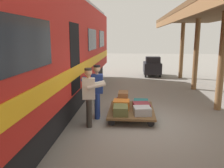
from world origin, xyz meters
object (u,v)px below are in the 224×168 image
at_px(luggage_cart, 131,110).
at_px(porter_in_overalls, 97,90).
at_px(train_car, 25,54).
at_px(suitcase_burgundy_valise, 141,106).
at_px(porter_by_door, 89,95).
at_px(baggage_tug, 152,67).
at_px(suitcase_orange_carryall, 121,105).
at_px(suitcase_gray_aluminum, 142,111).
at_px(suitcase_olive_duffel, 121,110).
at_px(suitcase_teal_softside, 141,102).
at_px(suitcase_brown_leather, 123,95).
at_px(suitcase_maroon_trunk, 122,101).

bearing_deg(luggage_cart, porter_in_overalls, 7.30).
distance_m(train_car, suitcase_burgundy_valise, 3.90).
height_order(porter_by_door, baggage_tug, porter_by_door).
distance_m(suitcase_orange_carryall, suitcase_burgundy_valise, 0.64).
xyz_separation_m(suitcase_burgundy_valise, porter_in_overalls, (1.42, 0.14, 0.55)).
distance_m(suitcase_burgundy_valise, porter_in_overalls, 1.53).
bearing_deg(suitcase_burgundy_valise, suitcase_gray_aluminum, 90.00).
distance_m(suitcase_olive_duffel, porter_by_door, 1.07).
xyz_separation_m(suitcase_orange_carryall, baggage_tug, (-1.66, -8.28, 0.21)).
bearing_deg(train_car, suitcase_gray_aluminum, -179.26).
relative_size(luggage_cart, porter_in_overalls, 1.12).
bearing_deg(suitcase_teal_softside, suitcase_brown_leather, 0.13).
relative_size(train_car, porter_in_overalls, 10.16).
bearing_deg(baggage_tug, train_car, 63.11).
xyz_separation_m(suitcase_maroon_trunk, baggage_tug, (-1.66, -7.76, 0.25)).
xyz_separation_m(suitcase_maroon_trunk, suitcase_orange_carryall, (0.00, 0.52, 0.04)).
bearing_deg(luggage_cart, suitcase_teal_softside, -121.58).
bearing_deg(train_car, luggage_cart, -169.77).
bearing_deg(train_car, porter_in_overalls, -168.22).
xyz_separation_m(suitcase_brown_leather, porter_in_overalls, (0.82, 0.66, 0.33)).
height_order(suitcase_gray_aluminum, baggage_tug, baggage_tug).
bearing_deg(suitcase_gray_aluminum, suitcase_teal_softside, -90.00).
xyz_separation_m(suitcase_teal_softside, suitcase_brown_leather, (0.60, 0.00, 0.24)).
bearing_deg(suitcase_orange_carryall, suitcase_maroon_trunk, -90.00).
xyz_separation_m(suitcase_olive_duffel, suitcase_orange_carryall, (0.00, -0.52, 0.01)).
relative_size(suitcase_olive_duffel, suitcase_gray_aluminum, 1.25).
bearing_deg(baggage_tug, suitcase_orange_carryall, 78.66).
bearing_deg(porter_in_overalls, luggage_cart, -172.70).
bearing_deg(porter_by_door, luggage_cart, -144.80).
height_order(train_car, suitcase_maroon_trunk, train_car).
relative_size(suitcase_olive_duffel, suitcase_orange_carryall, 1.21).
bearing_deg(train_car, porter_by_door, 171.79).
bearing_deg(suitcase_teal_softside, suitcase_gray_aluminum, 90.00).
distance_m(suitcase_gray_aluminum, porter_in_overalls, 1.57).
bearing_deg(suitcase_teal_softside, suitcase_orange_carryall, 39.12).
bearing_deg(porter_by_door, train_car, -8.21).
height_order(suitcase_maroon_trunk, porter_by_door, porter_by_door).
relative_size(train_car, suitcase_orange_carryall, 33.61).
bearing_deg(suitcase_gray_aluminum, suitcase_olive_duffel, 0.00).
bearing_deg(train_car, suitcase_maroon_trunk, -158.89).
relative_size(suitcase_orange_carryall, baggage_tug, 0.30).
bearing_deg(suitcase_brown_leather, suitcase_maroon_trunk, -2.11).
bearing_deg(porter_by_door, porter_in_overalls, -98.06).
bearing_deg(suitcase_orange_carryall, luggage_cart, -180.00).
height_order(train_car, suitcase_orange_carryall, train_car).
xyz_separation_m(suitcase_gray_aluminum, suitcase_teal_softside, (0.00, -1.05, -0.04)).
relative_size(suitcase_brown_leather, porter_in_overalls, 0.33).
height_order(luggage_cart, suitcase_brown_leather, suitcase_brown_leather).
distance_m(suitcase_orange_carryall, porter_by_door, 1.32).
relative_size(suitcase_orange_carryall, porter_by_door, 0.30).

